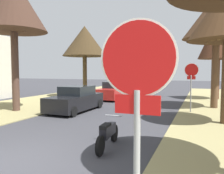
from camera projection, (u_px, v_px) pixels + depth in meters
ground_plane at (7, 163)px, 6.11m from camera, size 120.00×120.00×0.00m
stop_sign_near at (137, 100)px, 2.31m from camera, size 0.81×0.07×2.98m
stop_sign_far at (191, 77)px, 13.42m from camera, size 0.81×0.56×2.94m
street_tree_right_mid_b at (217, 17)px, 14.80m from camera, size 4.35×4.35×7.58m
street_tree_right_far at (218, 38)px, 19.68m from camera, size 3.33×3.33×7.39m
street_tree_left_mid_a at (13, 5)px, 13.68m from camera, size 4.01×4.01×8.24m
street_tree_left_mid_b at (85, 42)px, 21.77m from camera, size 4.29×4.29×6.84m
parked_sedan_black at (76, 100)px, 14.16m from camera, size 1.99×4.42×1.57m
parked_sedan_red at (114, 91)px, 20.23m from camera, size 1.99×4.42×1.57m
parked_motorcycle at (108, 133)px, 7.29m from camera, size 0.60×2.05×0.97m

